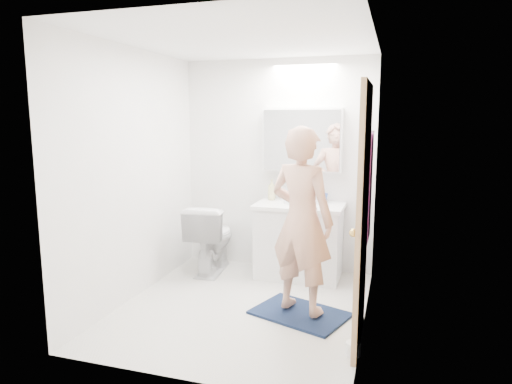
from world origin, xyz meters
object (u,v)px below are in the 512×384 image
at_px(person, 302,221).
at_px(toilet_paper_roll, 353,349).
at_px(soap_bottle_b, 289,193).
at_px(toilet, 211,238).
at_px(vanity_cabinet, 299,242).
at_px(medicine_cabinet, 302,140).
at_px(soap_bottle_a, 272,190).
at_px(toothbrush_cup, 323,198).

height_order(person, toilet_paper_roll, person).
bearing_deg(soap_bottle_b, toilet_paper_roll, -62.53).
distance_m(toilet, soap_bottle_b, 1.02).
relative_size(vanity_cabinet, toilet_paper_roll, 8.18).
bearing_deg(soap_bottle_b, toilet, -160.58).
bearing_deg(toilet_paper_roll, medicine_cabinet, 113.48).
height_order(soap_bottle_a, toilet_paper_roll, soap_bottle_a).
distance_m(toilet, toothbrush_cup, 1.34).
distance_m(soap_bottle_a, toilet_paper_roll, 2.21).
relative_size(person, toothbrush_cup, 14.88).
bearing_deg(toothbrush_cup, person, -90.37).
distance_m(vanity_cabinet, toilet, 1.00).
bearing_deg(toilet, vanity_cabinet, -178.35).
bearing_deg(medicine_cabinet, soap_bottle_a, -169.74).
distance_m(toilet, person, 1.56).
bearing_deg(soap_bottle_a, toilet_paper_roll, -57.18).
height_order(medicine_cabinet, soap_bottle_b, medicine_cabinet).
bearing_deg(vanity_cabinet, toilet_paper_roll, -64.49).
height_order(vanity_cabinet, toilet_paper_roll, vanity_cabinet).
relative_size(vanity_cabinet, person, 0.55).
height_order(vanity_cabinet, toilet, toilet).
xyz_separation_m(medicine_cabinet, toilet_paper_roll, (0.76, -1.76, -1.45)).
bearing_deg(medicine_cabinet, toilet, -161.51).
bearing_deg(toilet, toilet_paper_roll, 135.51).
distance_m(toilet, soap_bottle_a, 0.88).
relative_size(vanity_cabinet, toilet, 1.14).
height_order(medicine_cabinet, person, medicine_cabinet).
xyz_separation_m(toilet, soap_bottle_b, (0.84, 0.30, 0.51)).
height_order(toilet, soap_bottle_a, soap_bottle_a).
xyz_separation_m(person, toilet_paper_roll, (0.52, -0.57, -0.81)).
distance_m(vanity_cabinet, medicine_cabinet, 1.13).
bearing_deg(person, toilet_paper_roll, 151.99).
xyz_separation_m(vanity_cabinet, soap_bottle_b, (-0.16, 0.18, 0.51)).
bearing_deg(toothbrush_cup, soap_bottle_b, 177.04).
bearing_deg(person, medicine_cabinet, -58.71).
bearing_deg(vanity_cabinet, toilet, -173.42).
bearing_deg(person, soap_bottle_b, -52.21).
relative_size(toilet, soap_bottle_a, 3.33).
xyz_separation_m(soap_bottle_b, toilet_paper_roll, (0.90, -1.73, -0.85)).
xyz_separation_m(soap_bottle_a, soap_bottle_b, (0.20, 0.03, -0.04)).
bearing_deg(medicine_cabinet, toilet_paper_roll, -66.52).
height_order(soap_bottle_a, soap_bottle_b, soap_bottle_a).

